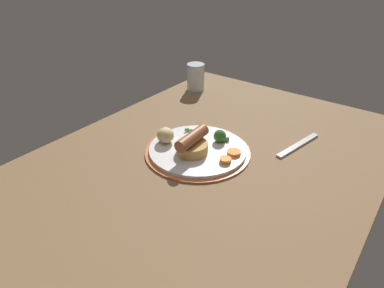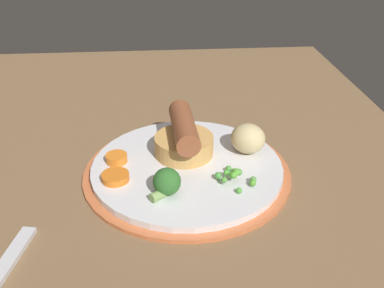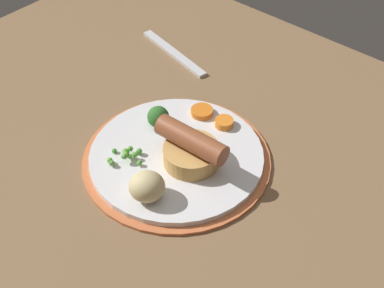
% 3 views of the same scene
% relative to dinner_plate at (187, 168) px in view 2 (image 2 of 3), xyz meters
% --- Properties ---
extents(dining_table, '(1.10, 0.80, 0.03)m').
position_rel_dinner_plate_xyz_m(dining_table, '(0.00, -0.04, -0.02)').
color(dining_table, brown).
rests_on(dining_table, ground).
extents(dinner_plate, '(0.28, 0.28, 0.01)m').
position_rel_dinner_plate_xyz_m(dinner_plate, '(0.00, 0.00, 0.00)').
color(dinner_plate, '#CC6B3D').
rests_on(dinner_plate, dining_table).
extents(sausage_pudding, '(0.11, 0.08, 0.06)m').
position_rel_dinner_plate_xyz_m(sausage_pudding, '(-0.03, -0.00, 0.03)').
color(sausage_pudding, tan).
rests_on(sausage_pudding, dinner_plate).
extents(pea_pile, '(0.05, 0.05, 0.02)m').
position_rel_dinner_plate_xyz_m(pea_pile, '(0.05, 0.06, 0.02)').
color(pea_pile, green).
rests_on(pea_pile, dinner_plate).
extents(broccoli_floret_near, '(0.04, 0.04, 0.03)m').
position_rel_dinner_plate_xyz_m(broccoli_floret_near, '(0.07, -0.03, 0.02)').
color(broccoli_floret_near, '#2D6628').
rests_on(broccoli_floret_near, dinner_plate).
extents(potato_chunk_2, '(0.07, 0.07, 0.04)m').
position_rel_dinner_plate_xyz_m(potato_chunk_2, '(-0.03, 0.09, 0.03)').
color(potato_chunk_2, '#CCB77F').
rests_on(potato_chunk_2, dinner_plate).
extents(carrot_slice_0, '(0.04, 0.04, 0.01)m').
position_rel_dinner_plate_xyz_m(carrot_slice_0, '(-0.01, -0.10, 0.01)').
color(carrot_slice_0, orange).
rests_on(carrot_slice_0, dinner_plate).
extents(carrot_slice_2, '(0.05, 0.05, 0.01)m').
position_rel_dinner_plate_xyz_m(carrot_slice_2, '(0.03, -0.09, 0.01)').
color(carrot_slice_2, orange).
rests_on(carrot_slice_2, dinner_plate).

